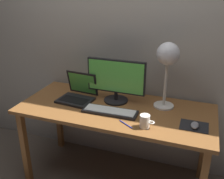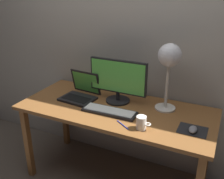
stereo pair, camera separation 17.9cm
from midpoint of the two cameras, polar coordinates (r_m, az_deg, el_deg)
ground_plane at (r=2.56m, az=2.86°, el=-19.02°), size 4.80×4.80×0.00m
back_wall at (r=2.32m, az=7.42°, el=12.54°), size 4.80×0.06×2.60m
desk at (r=2.18m, az=3.20°, el=-5.94°), size 1.60×0.70×0.74m
monitor at (r=2.17m, az=3.69°, el=2.16°), size 0.50×0.21×0.37m
keyboard_main at (r=2.05m, az=1.93°, el=-4.87°), size 0.44×0.15×0.03m
laptop at (r=2.30m, az=-4.56°, el=-0.32°), size 0.31×0.29×0.23m
desk_lamp at (r=2.03m, az=15.02°, el=6.26°), size 0.18×0.18×0.54m
mousepad at (r=1.94m, az=19.93°, el=-8.49°), size 0.20×0.16×0.00m
mouse at (r=1.91m, az=20.06°, el=-8.34°), size 0.06×0.10×0.03m
coffee_mug at (r=1.85m, az=9.33°, el=-7.32°), size 0.11×0.07×0.10m
pen at (r=1.89m, az=5.11°, el=-7.84°), size 0.12×0.08×0.01m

